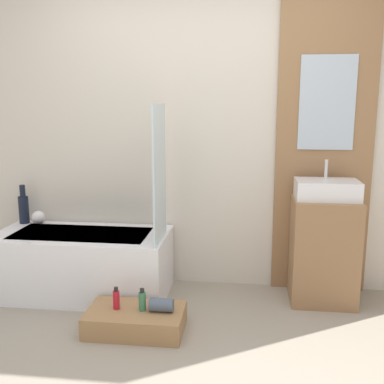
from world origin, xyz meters
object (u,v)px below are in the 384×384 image
(bathtub, at_px, (83,263))
(wooden_step_bench, at_px, (136,320))
(vase_round_light, at_px, (39,217))
(bottle_soap_primary, at_px, (116,299))
(sink, at_px, (327,190))
(bottle_soap_secondary, at_px, (142,301))
(vase_tall_dark, at_px, (24,208))

(bathtub, xyz_separation_m, wooden_step_bench, (0.57, -0.55, -0.18))
(wooden_step_bench, distance_m, vase_round_light, 1.37)
(wooden_step_bench, distance_m, bottle_soap_primary, 0.19)
(bottle_soap_primary, bearing_deg, sink, 24.09)
(wooden_step_bench, height_order, bottle_soap_secondary, bottle_soap_secondary)
(wooden_step_bench, height_order, bottle_soap_primary, bottle_soap_primary)
(bathtub, height_order, bottle_soap_secondary, bathtub)
(vase_tall_dark, height_order, vase_round_light, vase_tall_dark)
(bathtub, distance_m, sink, 1.99)
(wooden_step_bench, xyz_separation_m, bottle_soap_secondary, (0.05, 0.00, 0.14))
(wooden_step_bench, xyz_separation_m, vase_round_light, (-1.03, 0.77, 0.49))
(bathtub, distance_m, vase_tall_dark, 0.75)
(bathtub, xyz_separation_m, vase_tall_dark, (-0.59, 0.24, 0.38))
(bathtub, relative_size, vase_round_light, 12.08)
(bottle_soap_secondary, bearing_deg, sink, 27.02)
(wooden_step_bench, relative_size, vase_tall_dark, 1.96)
(bathtub, distance_m, bottle_soap_primary, 0.70)
(bathtub, distance_m, bottle_soap_secondary, 0.83)
(sink, height_order, vase_tall_dark, sink)
(sink, xyz_separation_m, bottle_soap_primary, (-1.45, -0.65, -0.66))
(bathtub, relative_size, bottle_soap_primary, 8.87)
(bottle_soap_primary, bearing_deg, vase_round_light, 139.34)
(vase_tall_dark, relative_size, bottle_soap_primary, 2.15)
(bathtub, bearing_deg, vase_tall_dark, 158.26)
(vase_tall_dark, xyz_separation_m, vase_round_light, (0.14, -0.01, -0.08))
(bathtub, bearing_deg, sink, 3.05)
(bathtub, height_order, sink, sink)
(vase_round_light, bearing_deg, bathtub, -25.82)
(bottle_soap_primary, xyz_separation_m, bottle_soap_secondary, (0.18, 0.00, -0.00))
(wooden_step_bench, bearing_deg, bottle_soap_secondary, 0.00)
(bathtub, distance_m, vase_round_light, 0.59)
(vase_round_light, height_order, bottle_soap_secondary, vase_round_light)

